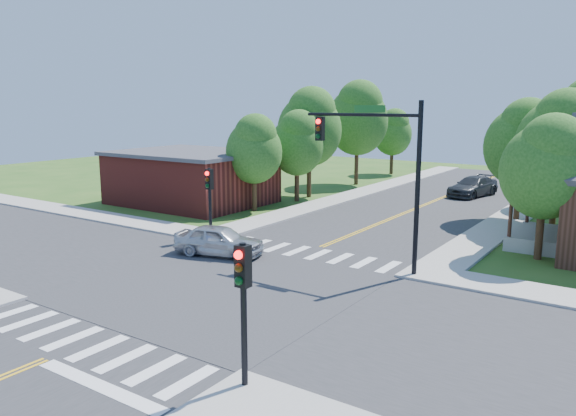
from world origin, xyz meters
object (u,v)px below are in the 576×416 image
Objects in this scene: signal_mast_ne at (380,158)px; signal_pole_se at (243,289)px; car_silver at (219,241)px; signal_pole_nw at (209,190)px; car_dgrey at (473,187)px.

signal_pole_se is at bearing -81.44° from signal_mast_ne.
signal_pole_se is (1.69, -11.21, -2.19)m from signal_mast_ne.
signal_mast_ne is 1.58× the size of car_silver.
signal_mast_ne is 11.55m from signal_pole_se.
signal_mast_ne is 9.76m from signal_pole_nw.
signal_pole_nw reaches higher than car_dgrey.
signal_pole_se reaches higher than car_silver.
signal_pole_se is 12.81m from car_silver.
car_silver is at bearing -40.64° from signal_pole_nw.
signal_mast_ne is 1.89× the size of signal_pole_se.
signal_pole_nw is 0.70× the size of car_dgrey.
signal_pole_nw is (-11.20, 11.20, 0.00)m from signal_pole_se.
signal_pole_nw is 22.96m from car_dgrey.
signal_pole_nw is at bearing 34.68° from car_silver.
signal_pole_nw is at bearing -179.93° from signal_mast_ne.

